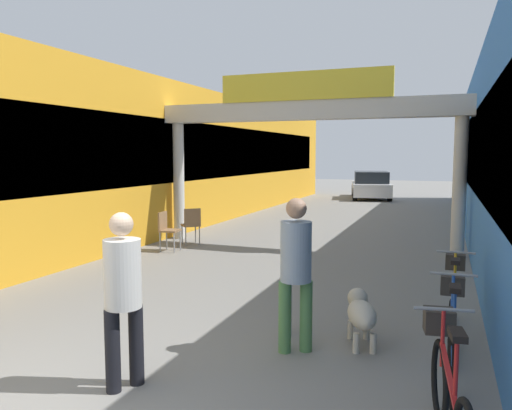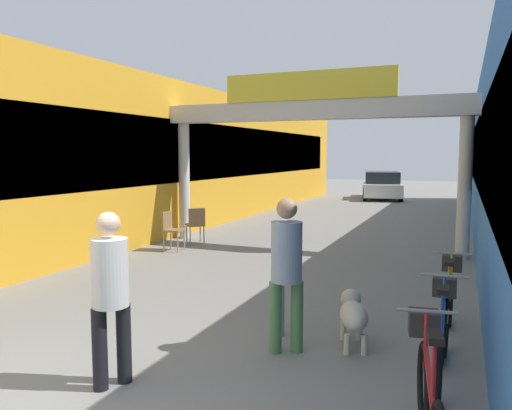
% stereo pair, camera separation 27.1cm
% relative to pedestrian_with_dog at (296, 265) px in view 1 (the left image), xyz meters
% --- Properties ---
extents(storefront_left, '(3.00, 26.00, 4.10)m').
position_rel_pedestrian_with_dog_xyz_m(storefront_left, '(-6.67, 8.55, 1.07)').
color(storefront_left, gold).
rests_on(storefront_left, ground_plane).
extents(arcade_sign_gateway, '(7.40, 0.47, 4.04)m').
position_rel_pedestrian_with_dog_xyz_m(arcade_sign_gateway, '(-1.57, 6.10, 1.89)').
color(arcade_sign_gateway, beige).
rests_on(arcade_sign_gateway, ground_plane).
extents(pedestrian_with_dog, '(0.46, 0.46, 1.71)m').
position_rel_pedestrian_with_dog_xyz_m(pedestrian_with_dog, '(0.00, 0.00, 0.00)').
color(pedestrian_with_dog, '#4C7F47').
rests_on(pedestrian_with_dog, ground_plane).
extents(pedestrian_companion, '(0.46, 0.46, 1.66)m').
position_rel_pedestrian_with_dog_xyz_m(pedestrian_companion, '(-1.25, -1.39, -0.04)').
color(pedestrian_companion, black).
rests_on(pedestrian_companion, ground_plane).
extents(dog_on_leash, '(0.52, 0.84, 0.59)m').
position_rel_pedestrian_with_dog_xyz_m(dog_on_leash, '(0.64, 0.49, -0.61)').
color(dog_on_leash, beige).
rests_on(dog_on_leash, ground_plane).
extents(bicycle_red_nearest, '(0.46, 1.68, 0.98)m').
position_rel_pedestrian_with_dog_xyz_m(bicycle_red_nearest, '(1.57, -1.35, -0.55)').
color(bicycle_red_nearest, black).
rests_on(bicycle_red_nearest, ground_plane).
extents(bicycle_blue_second, '(0.46, 1.69, 0.98)m').
position_rel_pedestrian_with_dog_xyz_m(bicycle_blue_second, '(1.61, -0.08, -0.55)').
color(bicycle_blue_second, black).
rests_on(bicycle_blue_second, ground_plane).
extents(bicycle_orange_third, '(0.46, 1.69, 0.98)m').
position_rel_pedestrian_with_dog_xyz_m(bicycle_orange_third, '(1.64, 1.17, -0.55)').
color(bicycle_orange_third, black).
rests_on(bicycle_orange_third, ground_plane).
extents(bollard_post_metal, '(0.10, 0.10, 1.12)m').
position_rel_pedestrian_with_dog_xyz_m(bollard_post_metal, '(-0.23, 0.45, -0.41)').
color(bollard_post_metal, gray).
rests_on(bollard_post_metal, ground_plane).
extents(cafe_chair_wood_nearer, '(0.44, 0.44, 0.89)m').
position_rel_pedestrian_with_dog_xyz_m(cafe_chair_wood_nearer, '(-4.33, 4.51, -0.44)').
color(cafe_chair_wood_nearer, gray).
rests_on(cafe_chair_wood_nearer, ground_plane).
extents(cafe_chair_wood_farther, '(0.57, 0.57, 0.89)m').
position_rel_pedestrian_with_dog_xyz_m(cafe_chair_wood_farther, '(-4.18, 5.39, -0.44)').
color(cafe_chair_wood_farther, gray).
rests_on(cafe_chair_wood_farther, ground_plane).
extents(parked_car_white, '(2.47, 4.26, 1.33)m').
position_rel_pedestrian_with_dog_xyz_m(parked_car_white, '(-1.93, 19.75, -0.34)').
color(parked_car_white, silver).
rests_on(parked_car_white, ground_plane).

